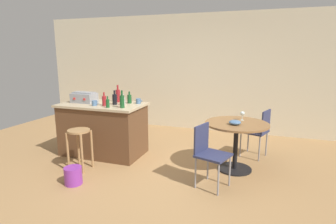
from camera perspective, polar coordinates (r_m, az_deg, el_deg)
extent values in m
plane|color=#A37A4C|center=(4.34, -3.11, -12.49)|extent=(8.80, 8.80, 0.00)
cube|color=beige|center=(6.62, 5.97, 8.02)|extent=(8.00, 0.10, 2.70)
cube|color=brown|center=(5.14, -13.20, -3.64)|extent=(1.42, 0.78, 0.89)
cube|color=tan|center=(5.04, -13.45, 1.45)|extent=(1.48, 0.84, 0.04)
cylinder|color=#A37A4C|center=(4.61, -15.44, -7.35)|extent=(0.04, 0.04, 0.62)
cylinder|color=#A37A4C|center=(4.75, -18.03, -6.91)|extent=(0.04, 0.04, 0.62)
cylinder|color=#A37A4C|center=(4.56, -19.99, -7.83)|extent=(0.04, 0.04, 0.62)
cylinder|color=#A37A4C|center=(4.41, -17.35, -8.34)|extent=(0.04, 0.04, 0.62)
cylinder|color=#A37A4C|center=(4.49, -17.96, -3.70)|extent=(0.34, 0.34, 0.03)
cylinder|color=black|center=(4.58, 13.54, -11.30)|extent=(0.53, 0.53, 0.02)
cylinder|color=black|center=(4.46, 13.76, -7.12)|extent=(0.07, 0.07, 0.73)
cylinder|color=olive|center=(4.35, 14.01, -2.37)|extent=(0.97, 0.97, 0.03)
cube|color=navy|center=(3.80, 9.35, -8.85)|extent=(0.50, 0.50, 0.03)
cube|color=navy|center=(3.82, 6.92, -5.48)|extent=(0.13, 0.35, 0.40)
cylinder|color=gray|center=(4.10, 8.23, -10.76)|extent=(0.02, 0.02, 0.44)
cylinder|color=gray|center=(3.83, 5.70, -12.40)|extent=(0.02, 0.02, 0.44)
cylinder|color=gray|center=(3.68, 10.35, -13.58)|extent=(0.02, 0.02, 0.44)
cylinder|color=gray|center=(3.96, 12.62, -11.77)|extent=(0.02, 0.02, 0.44)
cube|color=navy|center=(5.09, 17.40, -3.85)|extent=(0.51, 0.51, 0.03)
cube|color=navy|center=(4.98, 19.57, -1.97)|extent=(0.14, 0.35, 0.40)
cylinder|color=gray|center=(4.95, 18.34, -7.23)|extent=(0.02, 0.02, 0.44)
cylinder|color=gray|center=(5.26, 19.66, -6.20)|extent=(0.02, 0.02, 0.44)
cylinder|color=gray|center=(5.37, 16.23, -5.60)|extent=(0.02, 0.02, 0.44)
cylinder|color=gray|center=(5.07, 14.73, -6.55)|extent=(0.02, 0.02, 0.44)
cube|color=gray|center=(5.25, -16.92, 2.82)|extent=(0.42, 0.28, 0.17)
cube|color=gray|center=(5.23, -16.98, 3.86)|extent=(0.40, 0.17, 0.02)
cube|color=red|center=(5.19, -18.80, 2.62)|extent=(0.04, 0.01, 0.04)
cube|color=red|center=(5.07, -16.91, 2.52)|extent=(0.04, 0.01, 0.04)
cylinder|color=#194C23|center=(4.98, -7.97, 2.66)|extent=(0.07, 0.07, 0.15)
cylinder|color=#194C23|center=(4.96, -8.00, 3.86)|extent=(0.03, 0.03, 0.06)
cylinder|color=#B7B2AD|center=(4.84, -9.21, 2.27)|extent=(0.07, 0.07, 0.14)
cylinder|color=#B7B2AD|center=(4.82, -9.25, 3.40)|extent=(0.03, 0.03, 0.05)
cylinder|color=maroon|center=(4.82, -13.04, 2.25)|extent=(0.07, 0.07, 0.17)
cylinder|color=maroon|center=(4.80, -13.10, 3.61)|extent=(0.03, 0.03, 0.06)
cylinder|color=maroon|center=(5.13, -10.29, 3.29)|extent=(0.08, 0.08, 0.23)
cylinder|color=maroon|center=(5.11, -10.36, 5.03)|extent=(0.03, 0.03, 0.09)
cylinder|color=black|center=(4.89, -10.96, 2.55)|extent=(0.08, 0.08, 0.18)
cylinder|color=black|center=(4.87, -11.02, 4.00)|extent=(0.03, 0.03, 0.07)
cylinder|color=#194C23|center=(4.58, -9.46, 2.15)|extent=(0.08, 0.08, 0.21)
cylinder|color=#194C23|center=(4.55, -9.52, 3.92)|extent=(0.03, 0.03, 0.08)
cylinder|color=#194C23|center=(4.64, -12.36, 1.73)|extent=(0.06, 0.06, 0.14)
cylinder|color=#194C23|center=(4.62, -12.41, 2.89)|extent=(0.02, 0.02, 0.05)
cylinder|color=#4C7099|center=(4.94, -6.15, 2.26)|extent=(0.09, 0.09, 0.09)
torus|color=#4C7099|center=(4.92, -5.58, 2.28)|extent=(0.05, 0.01, 0.05)
cylinder|color=#4C7099|center=(4.88, -14.95, 1.81)|extent=(0.09, 0.09, 0.09)
torus|color=#4C7099|center=(4.84, -14.40, 1.83)|extent=(0.05, 0.01, 0.05)
cylinder|color=silver|center=(4.54, 15.05, -1.61)|extent=(0.06, 0.06, 0.00)
cylinder|color=silver|center=(4.53, 15.08, -1.10)|extent=(0.01, 0.01, 0.08)
ellipsoid|color=silver|center=(4.52, 15.13, -0.26)|extent=(0.07, 0.07, 0.06)
ellipsoid|color=#4C7099|center=(4.22, 13.66, -2.09)|extent=(0.18, 0.18, 0.07)
cylinder|color=purple|center=(4.18, -18.99, -12.32)|extent=(0.25, 0.25, 0.25)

